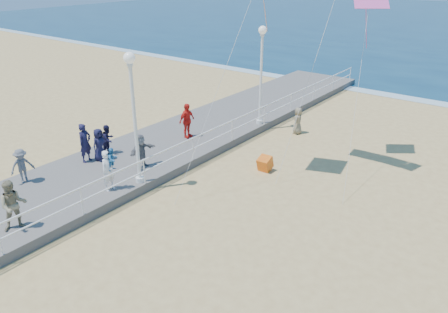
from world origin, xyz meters
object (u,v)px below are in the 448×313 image
Objects in this scene: spectator_2 at (22,166)px; spectator_3 at (187,121)px; lamp_post_mid at (134,106)px; spectator_0 at (85,143)px; spectator_1 at (14,205)px; spectator_7 at (108,139)px; box_kite at (265,165)px; toddler_held at (113,159)px; lamp_post_far at (261,66)px; spectator_4 at (99,145)px; woman_holding_toddler at (108,171)px; spectator_5 at (141,151)px; beach_walker_c at (298,121)px.

spectator_3 is at bearing -3.40° from spectator_2.
lamp_post_mid reaches higher than spectator_0.
spectator_1 is 3.64m from spectator_2.
spectator_3 is (-1.79, 4.94, -2.36)m from lamp_post_mid.
lamp_post_mid is 4.35m from spectator_7.
spectator_2 is at bearing 82.94° from spectator_1.
spectator_2 is at bearing -134.69° from box_kite.
spectator_7 is (-3.34, 1.13, -2.55)m from lamp_post_mid.
box_kite is (3.40, 5.75, -1.42)m from toddler_held.
spectator_7 is at bearing -112.96° from lamp_post_far.
spectator_7 is (-0.29, 0.73, -0.05)m from spectator_4.
spectator_4 is (-3.05, -8.60, -2.51)m from lamp_post_far.
toddler_held reaches higher than spectator_2.
spectator_3 reaches higher than spectator_2.
spectator_1 is 9.91m from spectator_3.
woman_holding_toddler is 3.74m from spectator_1.
lamp_post_far is at bearing 90.00° from lamp_post_mid.
spectator_0 is 0.99× the size of spectator_1.
spectator_5 is (-0.56, 2.23, -0.07)m from woman_holding_toddler.
spectator_1 is (-0.42, -3.88, -0.41)m from toddler_held.
lamp_post_far is 14.13m from spectator_1.
spectator_7 is (-2.34, 0.09, -0.05)m from spectator_5.
spectator_5 is (2.06, 0.64, 0.00)m from spectator_4.
lamp_post_mid reaches higher than spectator_2.
beach_walker_c is at bearing -32.18° from spectator_4.
toddler_held is 3.79m from spectator_7.
box_kite is (3.12, 4.71, -3.36)m from lamp_post_mid.
spectator_1 reaches higher than spectator_0.
spectator_2 is (-3.04, 1.99, -0.17)m from spectator_1.
lamp_post_mid is 2.88m from spectator_5.
spectator_2 is at bearing 144.38° from spectator_5.
spectator_2 reaches higher than box_kite.
spectator_1 is (-0.70, -4.91, -2.36)m from lamp_post_mid.
toddler_held reaches higher than spectator_5.
toddler_held is 6.18m from spectator_3.
spectator_4 is (0.38, 0.47, -0.14)m from spectator_0.
beach_walker_c is at bearing -37.54° from spectator_3.
beach_walker_c reaches higher than box_kite.
spectator_2 reaches higher than spectator_7.
spectator_0 reaches higher than toddler_held.
box_kite is at bearing -34.51° from toddler_held.
lamp_post_far is 2.96× the size of spectator_0.
lamp_post_far is 3.62× the size of spectator_2.
spectator_0 is at bearing -178.88° from lamp_post_mid.
spectator_7 is at bearing 158.04° from spectator_3.
woman_holding_toddler is at bearing -18.32° from beach_walker_c.
toddler_held is (0.15, 0.15, 0.48)m from woman_holding_toddler.
spectator_0 is 1.18× the size of spectator_5.
toddler_held is 0.62× the size of beach_walker_c.
box_kite is (3.12, -4.29, -3.36)m from lamp_post_far.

